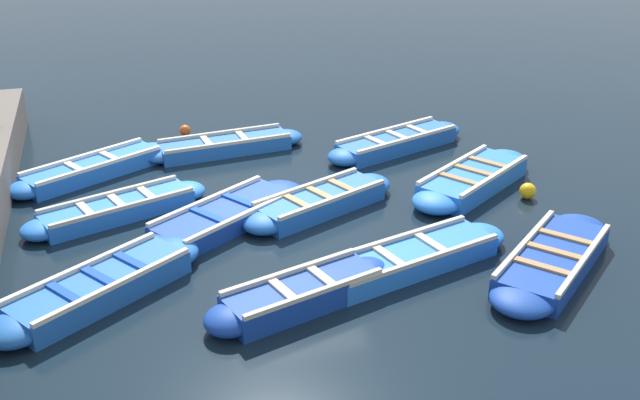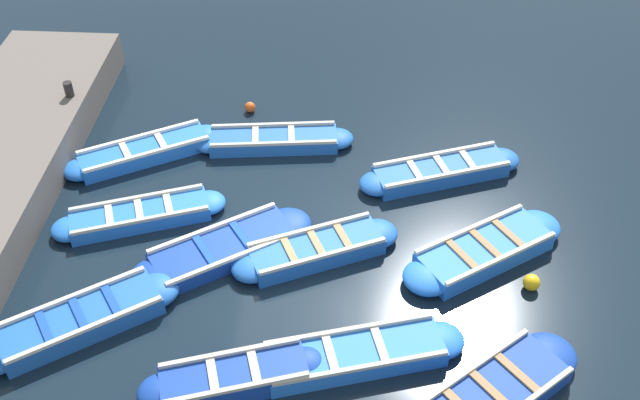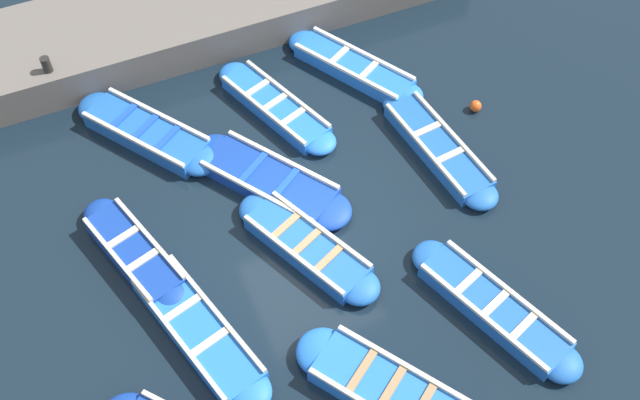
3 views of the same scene
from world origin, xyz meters
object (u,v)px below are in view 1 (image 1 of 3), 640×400
at_px(boat_inner_gap, 473,179).
at_px(boat_bow_out, 396,142).
at_px(buoy_orange_near, 185,130).
at_px(boat_centre, 410,259).
at_px(buoy_yellow_far, 528,191).
at_px(boat_drifting, 93,169).
at_px(boat_end_of_row, 100,287).
at_px(boat_far_corner, 320,202).
at_px(boat_stern_in, 553,261).
at_px(boat_broadside, 226,216).
at_px(boat_mid_row, 225,146).
at_px(boat_alongside, 302,294).
at_px(boat_near_quay, 118,209).

bearing_deg(boat_inner_gap, boat_bow_out, 105.73).
xyz_separation_m(boat_bow_out, buoy_orange_near, (-4.43, 2.25, -0.04)).
xyz_separation_m(boat_centre, buoy_yellow_far, (3.19, 1.83, -0.01)).
relative_size(boat_drifting, buoy_yellow_far, 11.06).
relative_size(boat_end_of_row, boat_inner_gap, 0.99).
distance_m(boat_far_corner, boat_stern_in, 4.29).
height_order(boat_far_corner, boat_broadside, boat_far_corner).
bearing_deg(boat_mid_row, buoy_yellow_far, -38.03).
distance_m(boat_alongside, boat_broadside, 3.01).
xyz_separation_m(boat_mid_row, boat_end_of_row, (-2.77, -5.45, 0.03)).
relative_size(boat_alongside, boat_centre, 0.82).
distance_m(boat_far_corner, boat_drifting, 4.93).
distance_m(boat_near_quay, boat_centre, 5.45).
bearing_deg(boat_centre, boat_mid_row, 108.68).
xyz_separation_m(boat_near_quay, boat_bow_out, (6.13, 1.76, 0.02)).
bearing_deg(buoy_orange_near, boat_centre, -69.45).
height_order(boat_bow_out, buoy_yellow_far, boat_bow_out).
xyz_separation_m(boat_alongside, boat_inner_gap, (4.33, 3.16, -0.00)).
relative_size(boat_near_quay, boat_mid_row, 0.96).
bearing_deg(buoy_orange_near, boat_stern_in, -58.44).
height_order(boat_end_of_row, boat_inner_gap, boat_inner_gap).
bearing_deg(buoy_yellow_far, buoy_orange_near, 137.58).
xyz_separation_m(boat_end_of_row, buoy_orange_near, (2.06, 6.78, -0.06)).
bearing_deg(boat_centre, buoy_yellow_far, 29.93).
bearing_deg(boat_far_corner, boat_stern_in, -46.55).
distance_m(boat_alongside, boat_bow_out, 6.65).
distance_m(boat_drifting, boat_mid_row, 2.89).
relative_size(boat_end_of_row, boat_broadside, 0.95).
bearing_deg(boat_alongside, boat_centre, 17.01).
distance_m(boat_far_corner, boat_alongside, 3.22).
bearing_deg(buoy_orange_near, boat_inner_gap, -42.33).
relative_size(boat_mid_row, boat_bow_out, 1.00).
height_order(boat_alongside, buoy_orange_near, boat_alongside).
xyz_separation_m(boat_alongside, boat_centre, (1.93, 0.59, -0.03)).
height_order(boat_end_of_row, boat_bow_out, boat_end_of_row).
xyz_separation_m(boat_mid_row, boat_inner_gap, (4.39, -3.31, 0.03)).
xyz_separation_m(boat_bow_out, boat_centre, (-1.72, -4.97, -0.01)).
bearing_deg(boat_mid_row, boat_centre, -71.32).
height_order(boat_broadside, boat_bow_out, boat_bow_out).
bearing_deg(boat_bow_out, boat_inner_gap, -74.27).
xyz_separation_m(boat_end_of_row, boat_inner_gap, (7.16, 2.14, 0.00)).
bearing_deg(boat_centre, boat_broadside, 137.52).
relative_size(boat_drifting, boat_bow_out, 0.94).
bearing_deg(boat_centre, boat_far_corner, 108.21).
height_order(boat_alongside, boat_bow_out, boat_alongside).
height_order(boat_stern_in, boat_bow_out, boat_bow_out).
xyz_separation_m(boat_near_quay, boat_end_of_row, (-0.36, -2.77, 0.03)).
height_order(boat_near_quay, boat_inner_gap, boat_inner_gap).
height_order(boat_end_of_row, buoy_yellow_far, boat_end_of_row).
bearing_deg(boat_mid_row, buoy_orange_near, 118.21).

